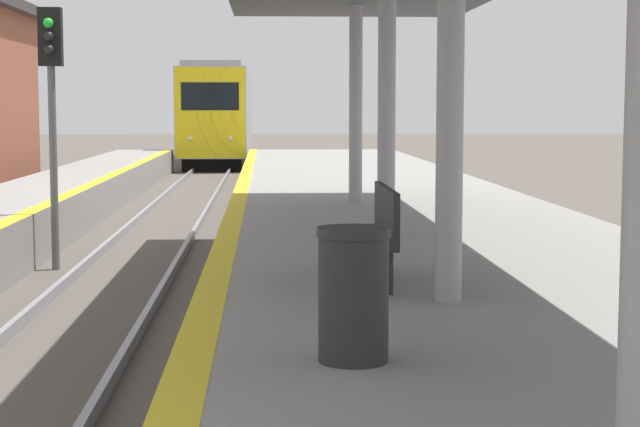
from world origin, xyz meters
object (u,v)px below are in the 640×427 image
(bench, at_px, (373,232))
(train, at_px, (219,114))
(signal_mid, at_px, (51,87))
(trash_bin, at_px, (353,294))

(bench, bearing_deg, train, 94.60)
(train, height_order, bench, train)
(train, distance_m, bench, 39.65)
(signal_mid, bearing_deg, bench, -57.49)
(signal_mid, distance_m, bench, 8.25)
(train, xyz_separation_m, signal_mid, (-1.18, -32.67, 0.66))
(train, relative_size, trash_bin, 18.21)
(signal_mid, height_order, trash_bin, signal_mid)
(trash_bin, xyz_separation_m, bench, (0.45, 3.16, 0.04))
(bench, bearing_deg, signal_mid, 122.51)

